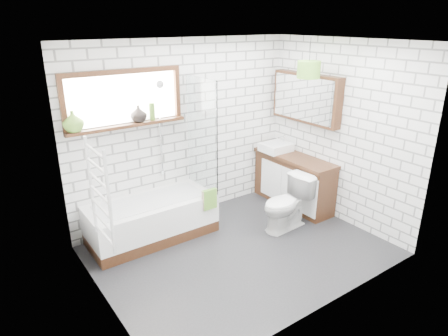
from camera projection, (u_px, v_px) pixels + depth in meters
floor at (241, 251)px, 4.99m from camera, size 3.40×2.60×0.01m
ceiling at (244, 41)px, 4.11m from camera, size 3.40×2.60×0.01m
wall_back at (185, 131)px, 5.55m from camera, size 3.40×0.01×2.50m
wall_front at (332, 194)px, 3.56m from camera, size 3.40×0.01×2.50m
wall_left at (94, 191)px, 3.63m from camera, size 0.01×2.60×2.50m
wall_right at (340, 133)px, 5.48m from camera, size 0.01×2.60×2.50m
window at (125, 99)px, 4.86m from camera, size 1.52×0.16×0.68m
towel_radiator at (100, 195)px, 3.67m from camera, size 0.06×0.52×1.00m
mirror_cabinet at (306, 98)px, 5.75m from camera, size 0.16×1.20×0.70m
shower_riser at (160, 129)px, 5.26m from camera, size 0.02×0.02×1.30m
bathtub at (152, 219)px, 5.21m from camera, size 1.63×0.72×0.53m
shower_screen at (202, 135)px, 5.29m from camera, size 0.02×0.72×1.50m
towel_green at (209, 199)px, 5.21m from camera, size 0.20×0.05×0.27m
towel_beige at (209, 199)px, 5.21m from camera, size 0.21×0.05×0.27m
vanity at (293, 181)px, 6.12m from camera, size 0.44×1.37×0.78m
basin at (276, 147)px, 6.20m from camera, size 0.43×0.38×0.13m
tap at (284, 141)px, 6.26m from camera, size 0.04×0.04×0.18m
toilet at (287, 204)px, 5.41m from camera, size 0.46×0.75×0.74m
vase_olive at (73, 123)px, 4.56m from camera, size 0.24×0.24×0.25m
vase_dark at (139, 115)px, 5.00m from camera, size 0.25×0.25×0.21m
bottle at (152, 113)px, 5.10m from camera, size 0.09×0.09×0.22m
pendant at (309, 70)px, 5.19m from camera, size 0.30×0.30×0.22m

